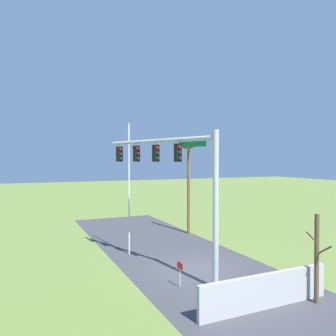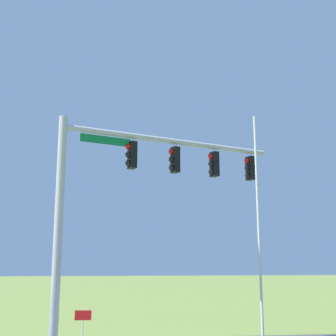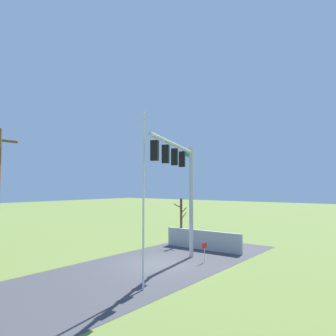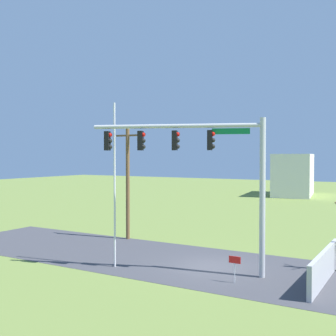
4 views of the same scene
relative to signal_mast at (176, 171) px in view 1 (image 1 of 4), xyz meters
The scene contains 9 objects.
ground_plane 5.76m from the signal_mast, 105.99° to the left, with size 160.00×160.00×0.00m, color olive.
road_surface 7.26m from the signal_mast, 160.69° to the left, with size 28.00×8.00×0.01m, color #3D3D42.
sidewalk_corner 6.59m from the signal_mast, 14.70° to the left, with size 6.00×6.00×0.01m, color #B7B5AD.
retaining_fence 7.24m from the signal_mast, 17.46° to the left, with size 0.20×6.44×1.45m, color #A8A8AD.
signal_mast is the anchor object (origin of this frame).
flagpole 5.00m from the signal_mast, 167.14° to the right, with size 0.10×0.10×8.49m, color silver.
utility_pole 10.15m from the signal_mast, 147.88° to the left, with size 1.90×0.26×7.77m.
bare_tree 7.76m from the signal_mast, 35.00° to the left, with size 1.27×1.02×3.83m.
open_sign 4.95m from the signal_mast, 19.08° to the right, with size 0.56×0.04×1.22m.
Camera 1 is at (16.10, -9.17, 6.11)m, focal length 35.13 mm.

